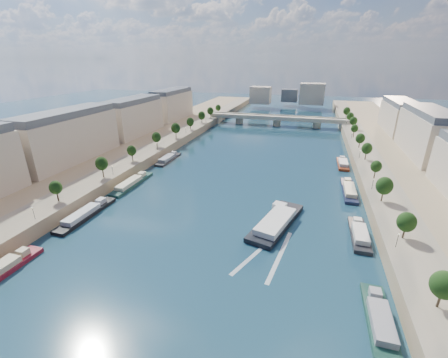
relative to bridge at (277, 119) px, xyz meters
The scene contains 16 objects.
ground 118.09m from the bridge, 90.00° to the right, with size 700.00×700.00×0.00m, color #0B2534.
quay_left 138.24m from the bridge, 121.39° to the right, with size 44.00×520.00×5.00m, color #9E8460.
quay_right 138.24m from the bridge, 58.61° to the right, with size 44.00×520.00×5.00m, color #9E8460.
pave_left 131.03m from the bridge, 115.79° to the right, with size 14.00×520.00×0.10m, color gray.
pave_right 131.03m from the bridge, 64.21° to the right, with size 14.00×520.00×0.10m, color gray.
trees_left 128.48m from the bridge, 115.37° to the right, with size 4.80×268.80×8.26m.
trees_right 121.30m from the bridge, 63.01° to the right, with size 4.80×268.80×8.26m.
lamps_left 138.36m from the bridge, 112.30° to the right, with size 0.36×200.36×4.28m.
lamps_right 124.61m from the bridge, 65.08° to the right, with size 0.36×200.36×4.28m.
buildings_left 136.33m from the bridge, 128.73° to the right, with size 16.00×226.00×23.20m.
skyline 102.04m from the bridge, 88.20° to the left, with size 79.00×42.00×22.00m.
bridge is the anchor object (origin of this frame).
tour_barge 162.89m from the bridge, 83.07° to the right, with size 16.34×31.79×4.15m.
wake 179.34m from the bridge, 83.71° to the right, with size 14.22×25.91×0.04m.
moored_barges_left 179.22m from the bridge, 104.71° to the right, with size 5.00×153.98×3.60m.
moored_barges_right 169.09m from the bridge, 74.39° to the right, with size 5.00×159.27×3.60m.
Camera 1 is at (27.38, -32.28, 51.79)m, focal length 24.00 mm.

